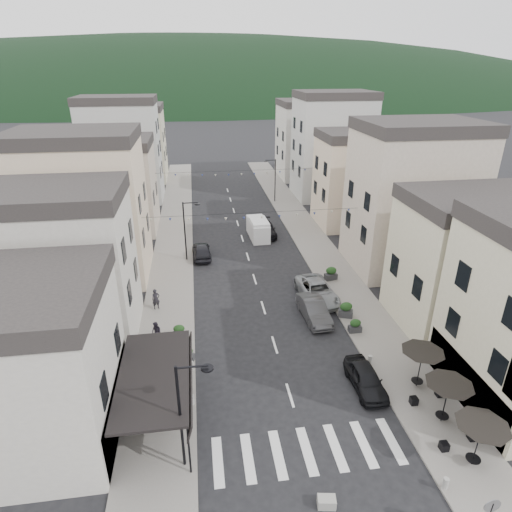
{
  "coord_description": "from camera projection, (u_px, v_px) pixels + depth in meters",
  "views": [
    {
      "loc": [
        -4.77,
        -13.09,
        17.88
      ],
      "look_at": [
        -0.25,
        18.38,
        3.5
      ],
      "focal_mm": 30.0,
      "sensor_mm": 36.0,
      "label": 1
    }
  ],
  "objects": [
    {
      "name": "ground",
      "position": [
        318.0,
        486.0,
        19.8
      ],
      "size": [
        700.0,
        700.0,
        0.0
      ],
      "primitive_type": "plane",
      "color": "black",
      "rests_on": "ground"
    },
    {
      "name": "hill_backdrop",
      "position": [
        198.0,
        92.0,
        290.35
      ],
      "size": [
        640.0,
        360.0,
        70.0
      ],
      "primitive_type": "ellipsoid",
      "color": "black",
      "rests_on": "ground"
    },
    {
      "name": "pedestrian_b",
      "position": [
        156.0,
        332.0,
        29.51
      ],
      "size": [
        0.96,
        0.96,
        1.57
      ],
      "primitive_type": "imported",
      "rotation": [
        0.0,
        0.0,
        -0.77
      ],
      "color": "black",
      "rests_on": "sidewalk_left"
    },
    {
      "name": "planter_ra",
      "position": [
        346.0,
        310.0,
        32.58
      ],
      "size": [
        1.23,
        0.94,
        1.22
      ],
      "rotation": [
        0.0,
        0.0,
        -0.36
      ],
      "color": "#2F2F32",
      "rests_on": "sidewalk_right"
    },
    {
      "name": "streetlamp_right_far",
      "position": [
        273.0,
        176.0,
        58.71
      ],
      "size": [
        1.7,
        0.56,
        6.0
      ],
      "color": "black",
      "rests_on": "ground"
    },
    {
      "name": "sidewalk_left",
      "position": [
        174.0,
        238.0,
        47.66
      ],
      "size": [
        4.0,
        76.0,
        0.12
      ],
      "primitive_type": "cube",
      "color": "slate",
      "rests_on": "ground"
    },
    {
      "name": "planter_la",
      "position": [
        187.0,
        354.0,
        27.75
      ],
      "size": [
        1.03,
        0.73,
        1.04
      ],
      "rotation": [
        0.0,
        0.0,
        -0.26
      ],
      "color": "#323234",
      "rests_on": "sidewalk_left"
    },
    {
      "name": "bollards",
      "position": [
        292.0,
        396.0,
        24.58
      ],
      "size": [
        11.66,
        10.26,
        0.6
      ],
      "color": "gray",
      "rests_on": "ground"
    },
    {
      "name": "planter_lb",
      "position": [
        179.0,
        331.0,
        30.14
      ],
      "size": [
        1.02,
        0.82,
        1.01
      ],
      "rotation": [
        0.0,
        0.0,
        -0.43
      ],
      "color": "#323235",
      "rests_on": "sidewalk_left"
    },
    {
      "name": "concrete_block_a",
      "position": [
        327.0,
        502.0,
        18.81
      ],
      "size": [
        0.87,
        0.62,
        0.5
      ],
      "primitive_type": "cube",
      "rotation": [
        0.0,
        0.0,
        -0.16
      ],
      "color": "gray",
      "rests_on": "ground"
    },
    {
      "name": "sidewalk_right",
      "position": [
        305.0,
        231.0,
        49.6
      ],
      "size": [
        4.0,
        76.0,
        0.12
      ],
      "primitive_type": "cube",
      "color": "slate",
      "rests_on": "ground"
    },
    {
      "name": "cafe_terrace",
      "position": [
        449.0,
        388.0,
        22.35
      ],
      "size": [
        2.5,
        8.1,
        2.53
      ],
      "color": "black",
      "rests_on": "ground"
    },
    {
      "name": "parked_car_a",
      "position": [
        366.0,
        378.0,
        25.52
      ],
      "size": [
        1.72,
        4.1,
        1.38
      ],
      "primitive_type": "imported",
      "rotation": [
        0.0,
        0.0,
        0.02
      ],
      "color": "black",
      "rests_on": "ground"
    },
    {
      "name": "buildings_row_right",
      "position": [
        354.0,
        167.0,
        52.07
      ],
      "size": [
        10.2,
        54.16,
        14.5
      ],
      "color": "#BFB898",
      "rests_on": "ground"
    },
    {
      "name": "streetlamp_left_near",
      "position": [
        186.0,
        407.0,
        19.32
      ],
      "size": [
        1.7,
        0.56,
        6.0
      ],
      "color": "black",
      "rests_on": "ground"
    },
    {
      "name": "parked_car_b",
      "position": [
        314.0,
        310.0,
        32.49
      ],
      "size": [
        1.86,
        4.68,
        1.51
      ],
      "primitive_type": "imported",
      "rotation": [
        0.0,
        0.0,
        0.06
      ],
      "color": "#323235",
      "rests_on": "ground"
    },
    {
      "name": "buildings_row_left",
      "position": [
        111.0,
        174.0,
        49.44
      ],
      "size": [
        10.2,
        54.16,
        14.0
      ],
      "color": "#B6B1A7",
      "rests_on": "ground"
    },
    {
      "name": "parked_car_d",
      "position": [
        266.0,
        229.0,
        48.41
      ],
      "size": [
        1.99,
        4.86,
        1.41
      ],
      "primitive_type": "imported",
      "rotation": [
        0.0,
        0.0,
        -0.0
      ],
      "color": "black",
      "rests_on": "ground"
    },
    {
      "name": "boutique_awning",
      "position": [
        159.0,
        376.0,
        22.08
      ],
      "size": [
        3.77,
        7.5,
        3.28
      ],
      "color": "black",
      "rests_on": "ground"
    },
    {
      "name": "planter_rb",
      "position": [
        355.0,
        326.0,
        30.77
      ],
      "size": [
        0.92,
        0.51,
        1.03
      ],
      "rotation": [
        0.0,
        0.0,
        -0.0
      ],
      "color": "#2B2B2D",
      "rests_on": "sidewalk_right"
    },
    {
      "name": "bunting_near",
      "position": [
        253.0,
        216.0,
        37.31
      ],
      "size": [
        19.0,
        0.28,
        0.62
      ],
      "color": "black",
      "rests_on": "ground"
    },
    {
      "name": "pedestrian_a",
      "position": [
        156.0,
        299.0,
        33.54
      ],
      "size": [
        0.72,
        0.59,
        1.69
      ],
      "primitive_type": "imported",
      "rotation": [
        0.0,
        0.0,
        0.35
      ],
      "color": "black",
      "rests_on": "sidewalk_left"
    },
    {
      "name": "planter_rc",
      "position": [
        331.0,
        273.0,
        38.22
      ],
      "size": [
        1.19,
        0.82,
        1.22
      ],
      "rotation": [
        0.0,
        0.0,
        0.22
      ],
      "color": "#29292C",
      "rests_on": "sidewalk_right"
    },
    {
      "name": "parked_car_e",
      "position": [
        202.0,
        251.0,
        42.77
      ],
      "size": [
        1.94,
        4.42,
        1.48
      ],
      "primitive_type": "imported",
      "rotation": [
        0.0,
        0.0,
        3.19
      ],
      "color": "black",
      "rests_on": "ground"
    },
    {
      "name": "parked_car_c",
      "position": [
        317.0,
        291.0,
        35.2
      ],
      "size": [
        2.91,
        5.64,
        1.52
      ],
      "primitive_type": "imported",
      "rotation": [
        0.0,
        0.0,
        0.07
      ],
      "color": "gray",
      "rests_on": "ground"
    },
    {
      "name": "delivery_van",
      "position": [
        258.0,
        228.0,
        47.53
      ],
      "size": [
        2.08,
        4.76,
        2.24
      ],
      "rotation": [
        0.0,
        0.0,
        0.05
      ],
      "color": "white",
      "rests_on": "ground"
    },
    {
      "name": "streetlamp_left_far",
      "position": [
        187.0,
        225.0,
        40.97
      ],
      "size": [
        1.7,
        0.56,
        6.0
      ],
      "color": "black",
      "rests_on": "ground"
    },
    {
      "name": "bunting_far",
      "position": [
        235.0,
        174.0,
        51.74
      ],
      "size": [
        19.0,
        0.28,
        0.62
      ],
      "color": "black",
      "rests_on": "ground"
    }
  ]
}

